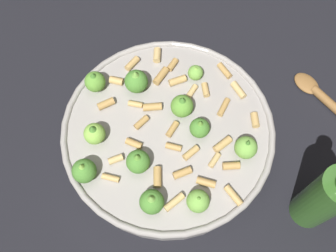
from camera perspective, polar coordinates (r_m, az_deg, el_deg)
The scene contains 4 objects.
ground_plane at distance 0.67m, azimuth 0.00°, elevation -2.32°, with size 2.40×2.40×0.00m, color black.
cooking_pan at distance 0.64m, azimuth -0.13°, elevation -1.20°, with size 0.35×0.35×0.10m.
olive_oil_bottle at distance 0.60m, azimuth 22.33°, elevation -9.85°, with size 0.06×0.06×0.20m.
wooden_spoon at distance 0.76m, azimuth 23.52°, elevation 2.49°, with size 0.20×0.12×0.02m.
Camera 1 is at (0.11, -0.24, 0.62)m, focal length 40.98 mm.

